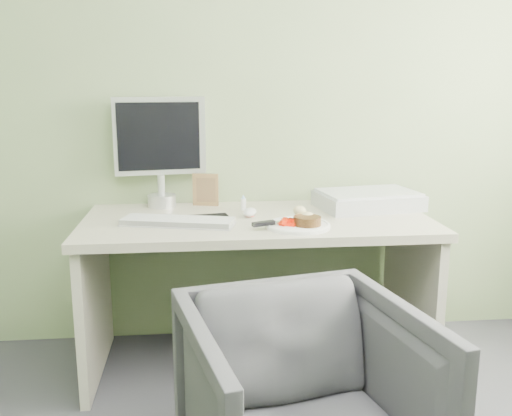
{
  "coord_description": "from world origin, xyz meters",
  "views": [
    {
      "loc": [
        -0.27,
        -0.93,
        1.34
      ],
      "look_at": [
        -0.02,
        1.5,
        0.8
      ],
      "focal_mm": 40.0,
      "sensor_mm": 36.0,
      "label": 1
    }
  ],
  "objects": [
    {
      "name": "computer_mouse",
      "position": [
        -0.03,
        1.66,
        0.75
      ],
      "size": [
        0.09,
        0.12,
        0.04
      ],
      "primitive_type": "ellipsoid",
      "rotation": [
        0.0,
        0.0,
        -0.26
      ],
      "color": "white",
      "rests_on": "desk"
    },
    {
      "name": "steak_knife",
      "position": [
        0.04,
        1.42,
        0.76
      ],
      "size": [
        0.26,
        0.12,
        0.02
      ],
      "rotation": [
        0.0,
        0.0,
        0.39
      ],
      "color": "silver",
      "rests_on": "plate"
    },
    {
      "name": "scanner",
      "position": [
        0.57,
        1.78,
        0.77
      ],
      "size": [
        0.53,
        0.4,
        0.07
      ],
      "primitive_type": "cube",
      "rotation": [
        0.0,
        0.0,
        0.17
      ],
      "color": "#A2A5A8",
      "rests_on": "desk"
    },
    {
      "name": "monitor",
      "position": [
        -0.45,
        1.94,
        1.04
      ],
      "size": [
        0.46,
        0.15,
        0.54
      ],
      "rotation": [
        0.0,
        0.0,
        0.15
      ],
      "color": "silver",
      "rests_on": "desk"
    },
    {
      "name": "desk",
      "position": [
        0.0,
        1.62,
        0.55
      ],
      "size": [
        1.6,
        0.75,
        0.73
      ],
      "color": "#BEB79F",
      "rests_on": "floor"
    },
    {
      "name": "mousepad",
      "position": [
        -0.24,
        1.61,
        0.73
      ],
      "size": [
        0.27,
        0.25,
        0.0
      ],
      "primitive_type": "cube",
      "rotation": [
        0.0,
        0.0,
        0.18
      ],
      "color": "black",
      "rests_on": "desk"
    },
    {
      "name": "keyboard",
      "position": [
        -0.36,
        1.53,
        0.75
      ],
      "size": [
        0.51,
        0.26,
        0.02
      ],
      "primitive_type": "cube",
      "rotation": [
        0.0,
        0.0,
        -0.26
      ],
      "color": "white",
      "rests_on": "desk"
    },
    {
      "name": "carrot_heap",
      "position": [
        0.1,
        1.41,
        0.77
      ],
      "size": [
        0.07,
        0.07,
        0.04
      ],
      "primitive_type": "cube",
      "rotation": [
        0.0,
        0.0,
        0.15
      ],
      "color": "#F22105",
      "rests_on": "plate"
    },
    {
      "name": "photo_frame",
      "position": [
        -0.23,
        1.92,
        0.81
      ],
      "size": [
        0.13,
        0.05,
        0.16
      ],
      "primitive_type": "cube",
      "rotation": [
        0.0,
        0.0,
        -0.24
      ],
      "color": "olive",
      "rests_on": "desk"
    },
    {
      "name": "wall_back",
      "position": [
        0.0,
        2.0,
        1.35
      ],
      "size": [
        3.5,
        0.0,
        3.5
      ],
      "primitive_type": "plane",
      "rotation": [
        1.57,
        0.0,
        0.0
      ],
      "color": "#8BA171",
      "rests_on": "floor"
    },
    {
      "name": "eyedrop_bottle",
      "position": [
        -0.05,
        1.8,
        0.77
      ],
      "size": [
        0.03,
        0.03,
        0.08
      ],
      "color": "white",
      "rests_on": "desk"
    },
    {
      "name": "steak",
      "position": [
        0.19,
        1.41,
        0.76
      ],
      "size": [
        0.13,
        0.13,
        0.04
      ],
      "primitive_type": "cylinder",
      "rotation": [
        0.0,
        0.0,
        0.1
      ],
      "color": "black",
      "rests_on": "plate"
    },
    {
      "name": "plate",
      "position": [
        0.16,
        1.43,
        0.74
      ],
      "size": [
        0.28,
        0.28,
        0.01
      ],
      "primitive_type": "cylinder",
      "color": "white",
      "rests_on": "desk"
    },
    {
      "name": "desk_chair",
      "position": [
        0.06,
        0.68,
        0.33
      ],
      "size": [
        0.85,
        0.87,
        0.67
      ],
      "primitive_type": "imported",
      "rotation": [
        0.0,
        0.0,
        0.21
      ],
      "color": "#353439",
      "rests_on": "floor"
    },
    {
      "name": "potato_pile",
      "position": [
        0.19,
        1.49,
        0.78
      ],
      "size": [
        0.14,
        0.11,
        0.07
      ],
      "primitive_type": "ellipsoid",
      "rotation": [
        0.0,
        0.0,
        0.11
      ],
      "color": "tan",
      "rests_on": "plate"
    }
  ]
}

